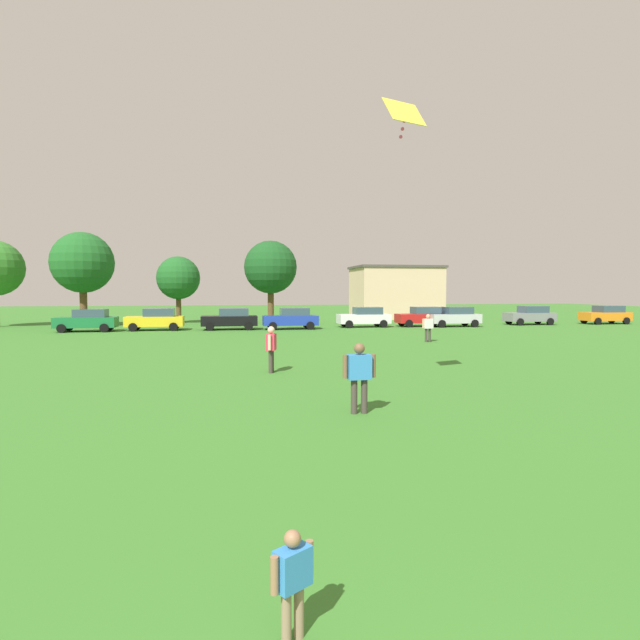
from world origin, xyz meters
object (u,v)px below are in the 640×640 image
(bystander_midfield, at_px, (271,345))
(parked_car_yellow_1, at_px, (156,319))
(parked_car_green_0, at_px, (87,320))
(tree_right, at_px, (178,278))
(parked_car_gray_7, at_px, (530,315))
(tree_left, at_px, (82,263))
(parked_car_red_5, at_px, (423,316))
(tree_far_right, at_px, (271,267))
(parked_car_white_4, at_px, (365,317))
(parked_car_blue_3, at_px, (291,318))
(adult_bystander, at_px, (359,372))
(parked_car_black_2, at_px, (230,319))
(kite, at_px, (404,114))
(child_kite_flyer, at_px, (293,575))
(bystander_near_trees, at_px, (428,325))
(parked_car_silver_6, at_px, (455,317))
(parked_car_orange_8, at_px, (606,315))

(bystander_midfield, bearing_deg, parked_car_yellow_1, -148.19)
(parked_car_green_0, distance_m, tree_right, 11.34)
(parked_car_gray_7, distance_m, tree_left, 39.29)
(parked_car_red_5, relative_size, tree_left, 0.54)
(tree_right, bearing_deg, tree_far_right, -7.47)
(parked_car_white_4, bearing_deg, parked_car_blue_3, 10.51)
(parked_car_yellow_1, relative_size, tree_left, 0.54)
(parked_car_green_0, bearing_deg, tree_right, -122.40)
(adult_bystander, height_order, bystander_midfield, adult_bystander)
(parked_car_green_0, bearing_deg, parked_car_black_2, -179.88)
(kite, bearing_deg, parked_car_white_4, 76.70)
(bystander_midfield, bearing_deg, tree_right, -154.64)
(child_kite_flyer, relative_size, bystander_near_trees, 0.59)
(parked_car_silver_6, height_order, parked_car_gray_7, same)
(child_kite_flyer, height_order, parked_car_green_0, parked_car_green_0)
(parked_car_green_0, relative_size, parked_car_yellow_1, 1.00)
(tree_right, bearing_deg, adult_bystander, -78.67)
(bystander_midfield, xyz_separation_m, parked_car_yellow_1, (-6.91, 22.06, -0.16))
(parked_car_orange_8, bearing_deg, child_kite_flyer, 47.65)
(child_kite_flyer, relative_size, parked_car_yellow_1, 0.23)
(bystander_near_trees, bearing_deg, parked_car_orange_8, -161.15)
(child_kite_flyer, bearing_deg, tree_right, 62.70)
(parked_car_black_2, relative_size, tree_left, 0.54)
(kite, height_order, parked_car_black_2, kite)
(child_kite_flyer, bearing_deg, bystander_near_trees, 31.76)
(child_kite_flyer, distance_m, bystander_near_trees, 26.80)
(parked_car_silver_6, bearing_deg, child_kite_flyer, 62.87)
(child_kite_flyer, bearing_deg, tree_far_right, 51.83)
(parked_car_white_4, xyz_separation_m, tree_left, (-23.27, 4.79, 4.53))
(parked_car_green_0, distance_m, parked_car_white_4, 21.61)
(parked_car_yellow_1, bearing_deg, bystander_midfield, 107.40)
(parked_car_red_5, distance_m, parked_car_silver_6, 2.68)
(bystander_midfield, height_order, tree_right, tree_right)
(parked_car_silver_6, bearing_deg, parked_car_yellow_1, -0.88)
(parked_car_white_4, bearing_deg, tree_right, -27.61)
(child_kite_flyer, xyz_separation_m, parked_car_white_4, (10.93, 37.18, 0.28))
(tree_right, bearing_deg, parked_car_orange_8, -12.01)
(parked_car_green_0, xyz_separation_m, parked_car_blue_3, (15.25, -0.29, 0.00))
(parked_car_silver_6, xyz_separation_m, tree_right, (-23.45, 9.14, 3.37))
(parked_car_black_2, bearing_deg, parked_car_red_5, -177.30)
(parked_car_yellow_1, bearing_deg, parked_car_black_2, 176.38)
(parked_car_red_5, bearing_deg, tree_left, -9.78)
(kite, distance_m, parked_car_white_4, 29.07)
(parked_car_gray_7, bearing_deg, parked_car_yellow_1, 1.45)
(parked_car_black_2, bearing_deg, child_kite_flyer, 90.25)
(parked_car_green_0, xyz_separation_m, parked_car_gray_7, (37.08, 1.19, 0.00))
(bystander_near_trees, xyz_separation_m, tree_far_right, (-7.55, 19.99, 4.26))
(parked_car_green_0, height_order, parked_car_red_5, same)
(child_kite_flyer, relative_size, parked_car_red_5, 0.23)
(kite, bearing_deg, tree_left, 117.53)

